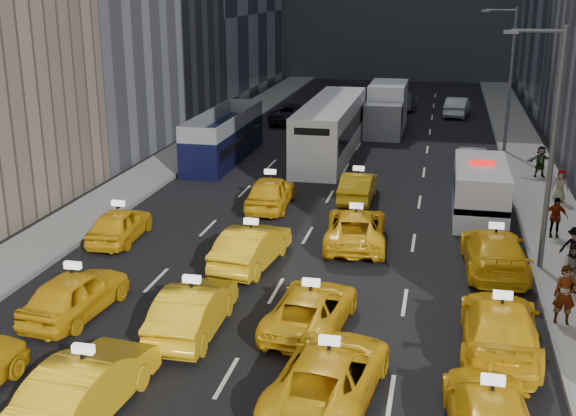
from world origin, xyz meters
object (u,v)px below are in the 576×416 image
at_px(double_decker, 224,137).
at_px(city_bus, 331,129).
at_px(box_truck, 387,109).
at_px(nypd_van, 480,191).
at_px(pedestrian_0, 565,295).

bearing_deg(double_decker, city_bus, 25.45).
xyz_separation_m(double_decker, city_bus, (6.15, 2.54, 0.25)).
xyz_separation_m(city_bus, box_truck, (2.75, 8.38, -0.01)).
distance_m(nypd_van, double_decker, 16.89).
relative_size(city_bus, pedestrian_0, 6.93).
bearing_deg(city_bus, double_decker, -157.64).
bearing_deg(box_truck, nypd_van, -76.13).
height_order(city_bus, box_truck, box_truck).
distance_m(nypd_van, box_truck, 19.93).
bearing_deg(city_bus, pedestrian_0, -63.69).
distance_m(double_decker, pedestrian_0, 25.71).
height_order(double_decker, city_bus, city_bus).
height_order(nypd_van, pedestrian_0, nypd_van).
height_order(box_truck, pedestrian_0, box_truck).
bearing_deg(pedestrian_0, double_decker, 132.47).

